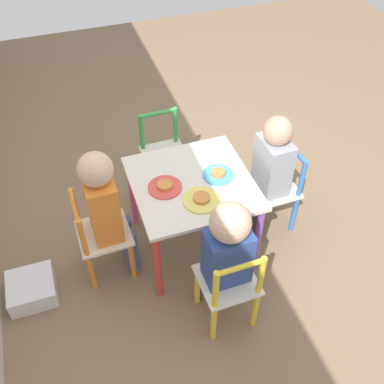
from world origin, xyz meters
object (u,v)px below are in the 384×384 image
Objects in this scene: chair_yellow at (229,286)px; plate_front at (218,174)px; chair_blue at (275,189)px; storage_bin at (32,289)px; child_left at (226,250)px; plate_back at (165,187)px; kids_table at (192,192)px; child_back at (106,205)px; plate_left at (201,199)px; child_front at (269,167)px; chair_orange at (100,237)px; chair_green at (164,156)px.

chair_yellow is 3.36× the size of plate_front.
storage_bin is at bearing -88.37° from chair_blue.
child_left is 4.43× the size of plate_back.
plate_front is 0.67× the size of storage_bin.
kids_table is 0.96m from storage_bin.
child_back is at bearing 91.51° from kids_table.
child_left is 4.75× the size of plate_front.
chair_yellow is 0.43m from plate_left.
child_back is 0.46m from plate_left.
kids_table is at bearing -90.00° from child_front.
child_back reaches higher than chair_orange.
chair_yellow is 0.69m from child_back.
chair_yellow is 1.00× the size of chair_green.
kids_table is 0.52m from chair_orange.
chair_yellow and chair_orange have the same top height.
chair_green is 0.57m from plate_front.
chair_orange is at bearing 91.51° from kids_table.
plate_front is at bearing -90.37° from child_back.
chair_blue is at bearing -90.05° from child_back.
child_front is at bearing -134.78° from child_left.
child_left is 4.10× the size of plate_left.
plate_back is 0.72× the size of storage_bin.
child_left is 1.06m from storage_bin.
storage_bin is at bearing -23.91° from child_left.
plate_back is at bearing 90.00° from plate_front.
child_left is at bearing -178.87° from kids_table.
chair_green is 1.06m from storage_bin.
plate_front is at bearing -90.00° from kids_table.
child_back is 4.67× the size of plate_back.
chair_green is (0.50, 0.01, -0.15)m from kids_table.
chair_green is at bearing -89.93° from chair_yellow.
plate_front is at bearing -90.33° from chair_orange.
child_front is (-0.49, -0.45, 0.19)m from chair_green.
chair_orange is at bearing -134.88° from chair_green.
chair_yellow is 0.57m from plate_back.
chair_green reaches higher than plate_front.
child_left is 0.62m from child_front.
chair_green is (0.49, 0.51, 0.00)m from chair_blue.
child_left is 0.62m from child_back.
chair_orange is 2.26× the size of storage_bin.
kids_table is 0.52m from chair_yellow.
child_back is at bearing 91.14° from plate_front.
child_back is (-0.02, 0.88, 0.02)m from child_front.
child_back reaches higher than plate_back.
chair_yellow is 2.90× the size of plate_left.
child_front is 0.96× the size of child_back.
plate_back is at bearing -90.34° from child_front.
child_front is 0.58m from plate_back.
kids_table is at bearing 90.00° from plate_front.
chair_green is 0.68m from plate_left.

